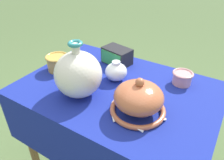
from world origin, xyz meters
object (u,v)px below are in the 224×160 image
Objects in this scene: cup_wide_ochre at (58,62)px; vase_tall_bulbous at (78,74)px; jar_round_porcelain at (116,72)px; cup_wide_rose at (182,77)px; vase_dome_bell at (138,99)px; mosaic_tile_box at (117,56)px.

vase_tall_bulbous is at bearing -25.28° from cup_wide_ochre.
cup_wide_rose is at bearing 25.30° from jar_round_porcelain.
vase_tall_bulbous is at bearing -111.34° from jar_round_porcelain.
jar_round_porcelain is 1.08× the size of cup_wide_rose.
vase_tall_bulbous reaches higher than cup_wide_rose.
vase_tall_bulbous reaches higher than vase_dome_bell.
cup_wide_ochre is at bearing 154.72° from vase_tall_bulbous.
mosaic_tile_box is at bearing 45.21° from cup_wide_ochre.
cup_wide_rose is (0.40, -0.01, -0.01)m from mosaic_tile_box.
jar_round_porcelain is at bearing 140.80° from vase_dome_bell.
mosaic_tile_box is at bearing 119.73° from jar_round_porcelain.
vase_dome_bell is 0.27m from jar_round_porcelain.
vase_dome_bell is 2.19× the size of jar_round_porcelain.
vase_tall_bulbous is at bearing -77.00° from mosaic_tile_box.
jar_round_porcelain is (0.09, -0.16, 0.00)m from mosaic_tile_box.
mosaic_tile_box is 0.18m from jar_round_porcelain.
mosaic_tile_box is at bearing 177.91° from cup_wide_rose.
cup_wide_ochre is at bearing -160.32° from cup_wide_rose.
vase_tall_bulbous is 0.52m from cup_wide_rose.
vase_tall_bulbous is 0.30m from vase_dome_bell.
cup_wide_ochre is 0.34m from jar_round_porcelain.
mosaic_tile_box is at bearing 132.38° from vase_dome_bell.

